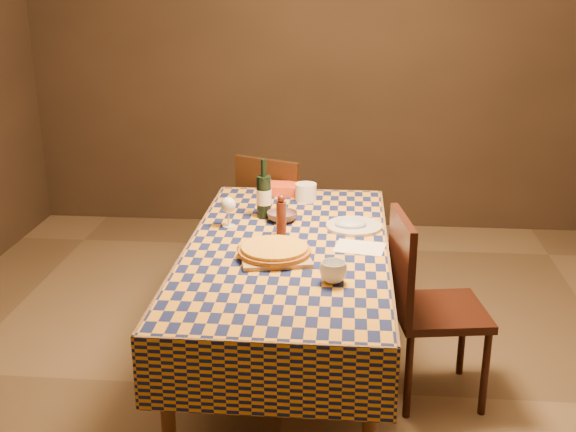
% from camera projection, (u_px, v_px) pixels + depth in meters
% --- Properties ---
extents(room, '(5.00, 5.10, 2.70)m').
position_uv_depth(room, '(287.00, 123.00, 3.17)').
color(room, brown).
rests_on(room, ground).
extents(dining_table, '(0.94, 1.84, 0.77)m').
position_uv_depth(dining_table, '(287.00, 261.00, 3.38)').
color(dining_table, brown).
rests_on(dining_table, ground).
extents(cutting_board, '(0.36, 0.36, 0.02)m').
position_uv_depth(cutting_board, '(275.00, 255.00, 3.22)').
color(cutting_board, '#AC8751').
rests_on(cutting_board, dining_table).
extents(pizza, '(0.43, 0.43, 0.03)m').
position_uv_depth(pizza, '(275.00, 250.00, 3.22)').
color(pizza, '#935618').
rests_on(pizza, cutting_board).
extents(pepper_mill, '(0.06, 0.06, 0.20)m').
position_uv_depth(pepper_mill, '(281.00, 216.00, 3.46)').
color(pepper_mill, '#501C12').
rests_on(pepper_mill, dining_table).
extents(bowl, '(0.20, 0.20, 0.05)m').
position_uv_depth(bowl, '(282.00, 217.00, 3.68)').
color(bowl, '#674D57').
rests_on(bowl, dining_table).
extents(wine_glass, '(0.08, 0.08, 0.15)m').
position_uv_depth(wine_glass, '(228.00, 206.00, 3.58)').
color(wine_glass, silver).
rests_on(wine_glass, dining_table).
extents(wine_bottle, '(0.10, 0.10, 0.31)m').
position_uv_depth(wine_bottle, '(264.00, 196.00, 3.71)').
color(wine_bottle, black).
rests_on(wine_bottle, dining_table).
extents(deli_tub, '(0.15, 0.15, 0.10)m').
position_uv_depth(deli_tub, '(306.00, 192.00, 3.99)').
color(deli_tub, white).
rests_on(deli_tub, dining_table).
extents(takeout_container, '(0.22, 0.16, 0.05)m').
position_uv_depth(takeout_container, '(280.00, 189.00, 4.14)').
color(takeout_container, '#C73E1A').
rests_on(takeout_container, dining_table).
extents(white_plate, '(0.37, 0.37, 0.02)m').
position_uv_depth(white_plate, '(354.00, 226.00, 3.59)').
color(white_plate, silver).
rests_on(white_plate, dining_table).
extents(tumbler, '(0.15, 0.15, 0.09)m').
position_uv_depth(tumbler, '(333.00, 272.00, 2.96)').
color(tumbler, silver).
rests_on(tumbler, dining_table).
extents(flour_patch, '(0.25, 0.21, 0.00)m').
position_uv_depth(flour_patch, '(360.00, 247.00, 3.34)').
color(flour_patch, white).
rests_on(flour_patch, dining_table).
extents(flour_bag, '(0.19, 0.17, 0.05)m').
position_uv_depth(flour_bag, '(351.00, 224.00, 3.58)').
color(flour_bag, '#AEC3DF').
rests_on(flour_bag, dining_table).
extents(chair_far, '(0.55, 0.56, 0.93)m').
position_uv_depth(chair_far, '(276.00, 219.00, 4.47)').
color(chair_far, black).
rests_on(chair_far, ground).
extents(chair_right, '(0.49, 0.48, 0.93)m').
position_uv_depth(chair_right, '(423.00, 298.00, 3.40)').
color(chair_right, black).
rests_on(chair_right, ground).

